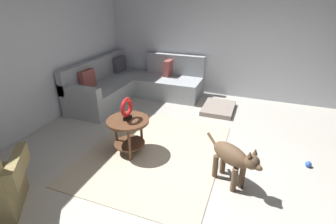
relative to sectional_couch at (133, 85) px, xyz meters
name	(u,v)px	position (x,y,z in m)	size (l,w,h in m)	color
ground_plane	(198,172)	(-1.99, -2.01, -0.34)	(6.00, 6.00, 0.10)	#B7B2A8
wall_back	(11,52)	(-1.99, 0.93, 1.06)	(6.00, 0.12, 2.70)	silver
wall_right	(235,35)	(0.95, -2.01, 1.06)	(0.12, 6.00, 2.70)	silver
area_rug	(155,152)	(-1.84, -1.31, -0.29)	(2.30, 1.90, 0.01)	#BCAD93
sectional_couch	(133,85)	(0.00, 0.00, 0.00)	(2.20, 2.25, 0.88)	#9EA3A8
side_table	(128,127)	(-1.95, -0.96, 0.12)	(0.60, 0.60, 0.54)	brown
torus_sculpture	(127,108)	(-1.95, -0.96, 0.42)	(0.28, 0.08, 0.33)	black
dog_bed_mat	(218,108)	(-0.01, -1.93, -0.25)	(0.80, 0.60, 0.09)	gray
dog	(233,158)	(-2.13, -2.45, 0.09)	(0.53, 0.72, 0.63)	brown
dog_toy_ball	(308,164)	(-1.42, -3.41, -0.25)	(0.08, 0.08, 0.08)	blue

